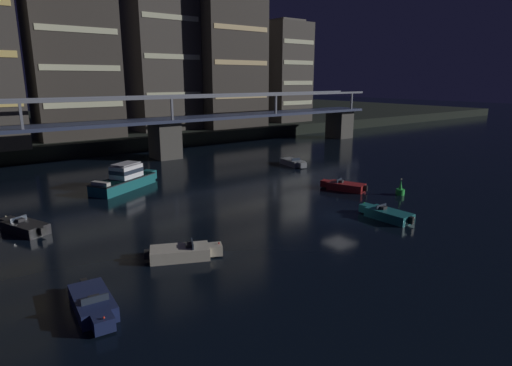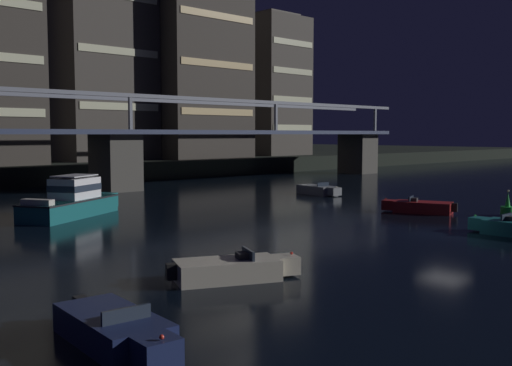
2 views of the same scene
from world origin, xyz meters
name	(u,v)px [view 1 (image 1 of 2)]	position (x,y,z in m)	size (l,w,h in m)	color
ground_plane	(341,216)	(0.00, 0.00, 0.00)	(400.00, 400.00, 0.00)	black
far_riverbank	(79,125)	(0.00, 83.59, 1.10)	(240.00, 80.00, 2.20)	black
river_bridge	(164,129)	(0.00, 35.58, 4.42)	(83.49, 6.40, 9.38)	#4C4944
tower_west_tall	(72,49)	(-8.26, 50.81, 16.45)	(13.18, 8.61, 28.81)	#38332D
tower_central	(160,38)	(8.59, 54.21, 19.28)	(11.92, 10.31, 34.46)	#423D38
tower_east_tall	(222,47)	(21.30, 52.37, 18.17)	(13.35, 13.89, 32.24)	#38332D
tower_east_low	(284,72)	(38.36, 52.80, 13.27)	(9.42, 9.79, 22.44)	#423D38
cabin_cruiser_near_left	(125,179)	(-11.62, 21.09, 1.05)	(8.94, 6.36, 2.79)	#196066
speedboat_near_center	(183,252)	(-15.29, 0.29, 0.41)	(5.01, 3.25, 1.16)	beige
speedboat_near_right	(387,214)	(2.68, -2.85, 0.41)	(1.91, 5.21, 1.16)	#196066
speedboat_mid_left	(93,304)	(-22.18, -2.98, 0.41)	(2.10, 5.23, 1.16)	#19234C
speedboat_mid_center	(293,163)	(11.78, 19.48, 0.41)	(2.38, 5.23, 1.16)	gray
speedboat_mid_right	(24,227)	(-23.04, 12.43, 0.41)	(3.16, 5.05, 1.16)	black
speedboat_far_left	(344,186)	(7.27, 6.07, 0.41)	(3.08, 5.09, 1.16)	maroon
channel_buoy	(400,190)	(10.41, 1.19, 0.48)	(0.90, 0.90, 1.76)	green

